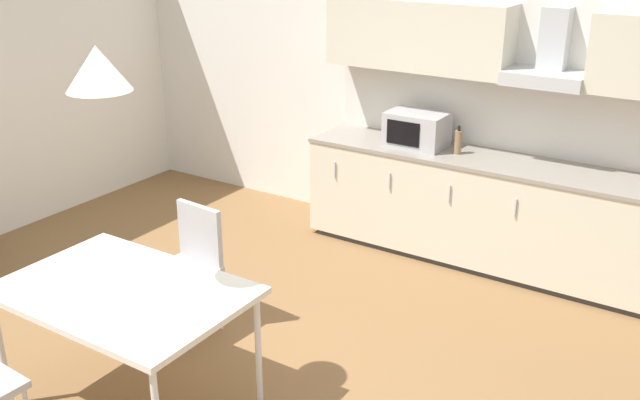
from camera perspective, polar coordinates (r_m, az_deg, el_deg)
The scene contains 10 objects.
ground_plane at distance 4.58m, azimuth -6.79°, elevation -13.78°, with size 9.29×7.93×0.02m, color brown.
wall_back at distance 6.18m, azimuth 8.79°, elevation 9.00°, with size 7.43×0.10×2.62m, color silver.
kitchen_counter at distance 5.79m, azimuth 16.13°, elevation -1.48°, with size 3.67×0.63×0.89m.
backsplash_tile at distance 5.83m, azimuth 17.71°, elevation 5.88°, with size 3.65×0.02×0.53m, color silver.
upper_wall_cabinets at distance 5.56m, azimuth 17.96°, elevation 11.49°, with size 3.65×0.40×0.55m.
microwave at distance 5.92m, azimuth 7.75°, elevation 5.64°, with size 0.48×0.35×0.28m.
bottle_brown at distance 5.77m, azimuth 10.99°, elevation 4.59°, with size 0.06×0.06×0.23m.
dining_table at distance 4.06m, azimuth -15.43°, elevation -7.45°, with size 1.34×0.90×0.76m.
chair_far_left at distance 4.84m, azimuth -10.34°, elevation -4.49°, with size 0.43×0.43×0.87m.
pendant_lamp at distance 3.64m, azimuth -17.37°, elevation 10.02°, with size 0.32×0.32×0.22m, color silver.
Camera 1 is at (2.45, -2.83, 2.62)m, focal length 40.00 mm.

